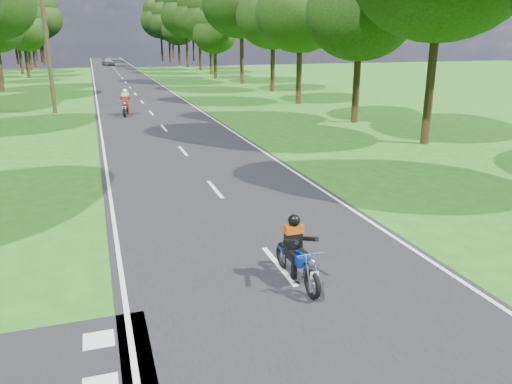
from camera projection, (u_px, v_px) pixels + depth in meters
name	position (u px, v px, depth m)	size (l,w,h in m)	color
ground	(317.00, 313.00, 9.06)	(160.00, 160.00, 0.00)	#285513
main_road	(126.00, 82.00, 54.47)	(7.00, 140.00, 0.02)	black
road_markings	(126.00, 84.00, 52.73)	(7.40, 140.00, 0.01)	silver
treeline	(127.00, 7.00, 61.58)	(40.00, 115.35, 14.78)	black
telegraph_pole	(48.00, 49.00, 31.52)	(1.20, 0.26, 8.00)	#382616
rider_near_blue	(297.00, 250.00, 9.94)	(0.56, 1.68, 1.40)	navy
rider_far_red	(125.00, 102.00, 31.37)	(0.66, 1.98, 1.65)	maroon
distant_car	(108.00, 61.00, 86.63)	(1.56, 3.87, 1.32)	#A7A9AE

